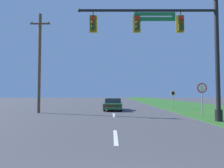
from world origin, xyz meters
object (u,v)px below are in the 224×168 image
(car_ahead, at_px, (112,104))
(route_sign_post, at_px, (172,95))
(utility_pole_near, at_px, (39,61))
(signal_mast, at_px, (178,43))
(stop_sign, at_px, (201,92))

(car_ahead, bearing_deg, route_sign_post, 13.74)
(route_sign_post, bearing_deg, utility_pole_near, -161.01)
(signal_mast, xyz_separation_m, utility_pole_near, (-10.72, 5.63, -0.22))
(car_ahead, height_order, route_sign_post, route_sign_post)
(stop_sign, xyz_separation_m, utility_pole_near, (-13.52, 2.52, 2.80))
(signal_mast, relative_size, car_ahead, 2.06)
(car_ahead, bearing_deg, utility_pole_near, -156.00)
(stop_sign, relative_size, route_sign_post, 1.23)
(signal_mast, distance_m, stop_sign, 5.17)
(route_sign_post, bearing_deg, stop_sign, -89.61)
(route_sign_post, distance_m, utility_pole_near, 14.59)
(signal_mast, distance_m, utility_pole_near, 12.11)
(route_sign_post, bearing_deg, signal_mast, -105.03)
(car_ahead, height_order, stop_sign, stop_sign)
(stop_sign, bearing_deg, route_sign_post, 90.39)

